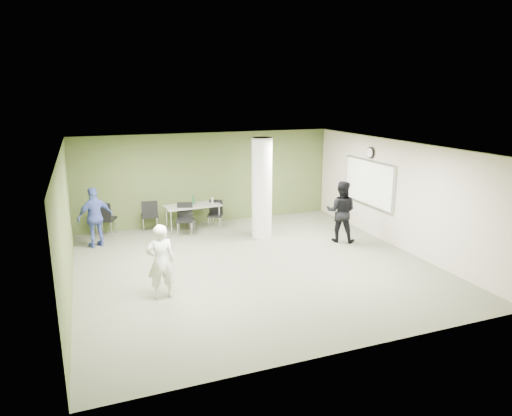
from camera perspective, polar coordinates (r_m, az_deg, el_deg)
name	(u,v)px	position (r m, az deg, el deg)	size (l,w,h in m)	color
floor	(253,265)	(10.90, -0.33, -7.15)	(8.00, 8.00, 0.00)	#5A5C48
ceiling	(253,147)	(10.21, -0.35, 7.64)	(8.00, 8.00, 0.00)	white
wall_back	(208,178)	(14.20, -6.00, 3.72)	(8.00, 0.02, 2.80)	#45592A
wall_left	(66,226)	(9.86, -22.69, -2.03)	(0.02, 8.00, 2.80)	#45592A
wall_right_cream	(397,195)	(12.41, 17.25, 1.62)	(0.02, 8.00, 2.80)	#C1B5A0
column	(262,188)	(12.64, 0.74, 2.49)	(0.56, 0.56, 2.80)	silver
whiteboard	(368,183)	(13.28, 13.87, 3.09)	(0.05, 2.30, 1.30)	silver
wall_clock	(370,153)	(13.15, 14.09, 6.73)	(0.06, 0.32, 0.32)	black
folding_table	(193,207)	(13.54, -7.89, 0.17)	(1.65, 0.80, 1.01)	gray
wastebasket	(191,224)	(13.83, -8.07, -1.99)	(0.25, 0.25, 0.28)	#4C4C4C
chair_back_left	(105,217)	(13.51, -18.41, -1.02)	(0.65, 0.65, 1.00)	black
chair_back_right	(150,213)	(13.61, -13.15, -0.67)	(0.51, 0.51, 0.96)	black
chair_table_left	(185,216)	(13.18, -8.89, -1.04)	(0.57, 0.57, 0.92)	black
chair_table_right	(215,212)	(13.72, -5.09, -0.51)	(0.56, 0.56, 0.85)	black
woman_white	(161,262)	(9.18, -11.82, -6.58)	(0.55, 0.36, 1.52)	white
man_black	(341,211)	(12.58, 10.59, -0.43)	(0.82, 0.64, 1.68)	black
man_blue	(95,217)	(12.66, -19.46, -1.10)	(0.94, 0.39, 1.60)	#4354A6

